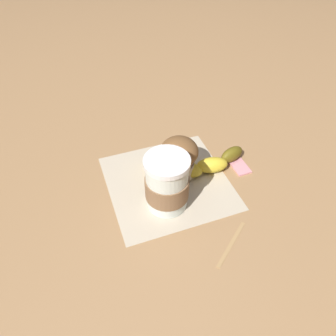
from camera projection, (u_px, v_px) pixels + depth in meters
ground_plane at (168, 183)px, 0.69m from camera, size 3.00×3.00×0.00m
paper_napkin at (168, 182)px, 0.69m from camera, size 0.28×0.28×0.00m
coffee_cup at (167, 184)px, 0.61m from camera, size 0.08×0.08×0.12m
muffin at (179, 157)px, 0.67m from camera, size 0.08×0.08×0.09m
banana at (198, 163)px, 0.71m from camera, size 0.12×0.20×0.03m
sugar_packet at (240, 166)px, 0.72m from camera, size 0.05×0.04×0.01m
wooden_stirrer at (231, 244)px, 0.58m from camera, size 0.06×0.10×0.00m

